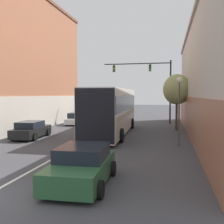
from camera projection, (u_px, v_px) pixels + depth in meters
lane_center_line at (97, 135)px, 21.86m from camera, size 0.14×40.04×0.01m
building_left_brick at (12, 60)px, 26.20m from camera, size 6.45×21.53×13.31m
bus at (112, 109)px, 22.18m from camera, size 3.26×12.56×3.82m
hatchback_foreground at (82, 166)px, 9.79m from camera, size 2.31×4.03×1.41m
parked_car_left_near at (31, 130)px, 20.14m from camera, size 2.13×4.18×1.31m
parked_car_left_mid at (78, 119)px, 29.55m from camera, size 2.20×4.54×1.32m
parked_car_left_far at (93, 115)px, 35.06m from camera, size 2.01×3.89×1.36m
traffic_signal_gantry at (151, 78)px, 30.46m from camera, size 7.89×0.36×7.27m
street_lamp at (179, 100)px, 17.02m from camera, size 0.39×0.39×4.49m
street_tree_near at (177, 90)px, 24.30m from camera, size 2.56×2.30×5.23m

